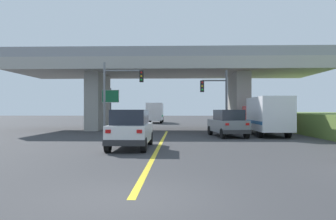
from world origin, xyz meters
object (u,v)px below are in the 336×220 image
at_px(suv_crossing, 228,123).
at_px(box_truck, 266,115).
at_px(suv_lead, 131,129).
at_px(traffic_signal_farside, 117,88).
at_px(highway_sign, 110,100).
at_px(semi_truck_distant, 155,113).
at_px(traffic_signal_nearside, 218,95).

distance_m(suv_crossing, box_truck, 3.48).
height_order(suv_lead, traffic_signal_farside, traffic_signal_farside).
xyz_separation_m(suv_crossing, traffic_signal_farside, (-8.74, 2.22, 2.77)).
height_order(highway_sign, semi_truck_distant, highway_sign).
bearing_deg(highway_sign, suv_lead, -74.19).
height_order(traffic_signal_nearside, semi_truck_distant, traffic_signal_nearside).
distance_m(traffic_signal_farside, semi_truck_distant, 23.67).
xyz_separation_m(suv_lead, traffic_signal_farside, (-2.56, 9.90, 2.77)).
xyz_separation_m(box_truck, traffic_signal_nearside, (-3.63, 1.39, 1.67)).
bearing_deg(semi_truck_distant, traffic_signal_nearside, -73.55).
relative_size(suv_lead, traffic_signal_farside, 0.78).
xyz_separation_m(suv_lead, traffic_signal_nearside, (5.75, 10.32, 2.23)).
bearing_deg(suv_crossing, box_truck, 12.51).
xyz_separation_m(suv_lead, suv_crossing, (6.18, 7.68, 0.00)).
bearing_deg(traffic_signal_farside, traffic_signal_nearside, 2.90).
height_order(suv_lead, semi_truck_distant, semi_truck_distant).
bearing_deg(box_truck, suv_crossing, -158.65).
bearing_deg(traffic_signal_farside, suv_crossing, -14.24).
distance_m(suv_crossing, highway_sign, 12.21).
xyz_separation_m(highway_sign, semi_truck_distant, (2.92, 19.29, -1.37)).
distance_m(suv_lead, highway_sign, 14.81).
distance_m(suv_lead, traffic_signal_farside, 10.59).
distance_m(suv_crossing, traffic_signal_farside, 9.43).
height_order(box_truck, highway_sign, highway_sign).
bearing_deg(box_truck, suv_lead, -136.39).
xyz_separation_m(box_truck, semi_truck_distant, (-10.46, 24.49, 0.02)).
height_order(traffic_signal_farside, highway_sign, traffic_signal_farside).
xyz_separation_m(suv_crossing, box_truck, (3.20, 1.25, 0.57)).
bearing_deg(highway_sign, traffic_signal_farside, -71.13).
relative_size(box_truck, traffic_signal_nearside, 1.38).
relative_size(traffic_signal_nearside, traffic_signal_farside, 0.89).
distance_m(suv_lead, box_truck, 12.97).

